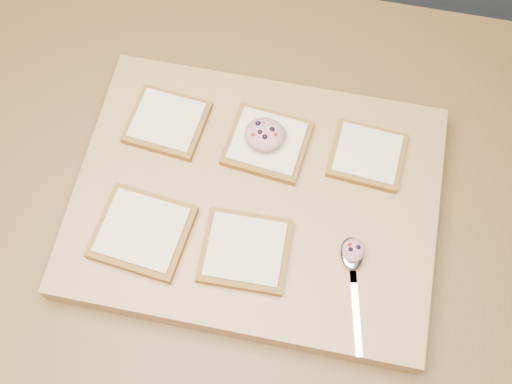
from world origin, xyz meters
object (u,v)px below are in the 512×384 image
tuna_salad_dollop (265,134)px  bread_far_center (267,143)px  cutting_board (256,201)px  spoon (352,262)px

tuna_salad_dollop → bread_far_center: bearing=-11.5°
cutting_board → bread_far_center: 0.09m
bread_far_center → tuna_salad_dollop: tuna_salad_dollop is taller
cutting_board → tuna_salad_dollop: 0.10m
tuna_salad_dollop → spoon: (0.16, -0.16, -0.03)m
cutting_board → spoon: (0.15, -0.08, 0.03)m
spoon → cutting_board: bearing=153.7°
tuna_salad_dollop → spoon: tuna_salad_dollop is taller
cutting_board → spoon: spoon is taller
bread_far_center → tuna_salad_dollop: 0.02m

